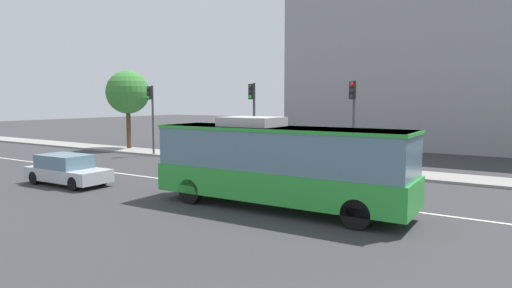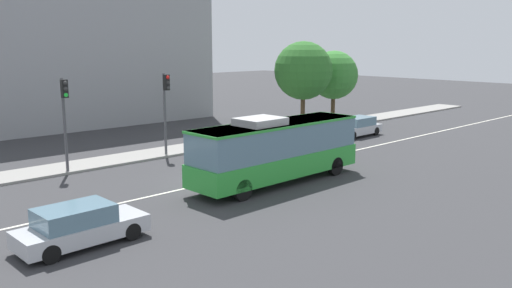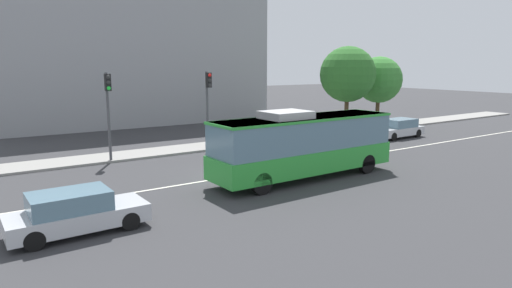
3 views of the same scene
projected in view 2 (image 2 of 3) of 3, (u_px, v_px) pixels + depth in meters
ground_plane at (219, 181)px, 27.38m from camera, size 160.00×160.00×0.00m
sidewalk_kerb at (139, 156)px, 33.08m from camera, size 80.00×2.70×0.14m
lane_centre_line at (219, 181)px, 27.38m from camera, size 76.00×0.16×0.01m
transit_bus at (277, 148)px, 26.74m from camera, size 10.04×2.66×3.46m
sedan_silver at (80, 226)px, 18.55m from camera, size 4.54×1.90×1.46m
sedan_silver_ahead at (357, 127)px, 40.47m from camera, size 4.53×1.88×1.46m
traffic_light_near_corner at (65, 109)px, 28.22m from camera, size 0.32×0.62×5.20m
traffic_light_mid_block at (166, 100)px, 32.70m from camera, size 0.32×0.62×5.20m
street_tree_kerbside_left at (334, 75)px, 46.22m from camera, size 4.22×4.22×6.39m
street_tree_kerbside_centre at (303, 71)px, 42.54m from camera, size 4.69×4.69×7.19m
office_block_background at (48, 26)px, 47.27m from camera, size 25.39×15.73×17.00m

